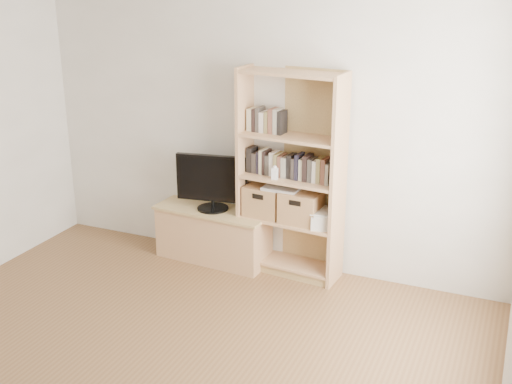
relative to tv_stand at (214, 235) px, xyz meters
The scene contains 11 objects.
back_wall 1.16m from the tv_stand, 24.03° to the left, with size 4.50×0.02×2.60m, color beige.
tv_stand is the anchor object (origin of this frame).
bookshelf 1.03m from the tv_stand, ahead, with size 0.94×0.33×1.87m, color tan.
television 0.54m from the tv_stand, ahead, with size 0.69×0.05×0.54m, color black.
books_row_mid 1.10m from the tv_stand, ahead, with size 0.88×0.17×0.24m, color black.
books_row_upper 1.29m from the tv_stand, ahead, with size 0.39×0.15×0.21m, color black.
baby_monitor 0.97m from the tv_stand, ahead, with size 0.05×0.03×0.10m, color white.
basket_left 0.66m from the tv_stand, ahead, with size 0.34×0.28×0.28m, color #A07248.
basket_right 0.97m from the tv_stand, ahead, with size 0.35×0.28×0.28m, color #A07248.
laptop 0.89m from the tv_stand, ahead, with size 0.32×0.22×0.03m, color silver.
magazine_stack 1.13m from the tv_stand, ahead, with size 0.18×0.27×0.12m, color silver.
Camera 1 is at (2.18, -2.74, 2.68)m, focal length 45.00 mm.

